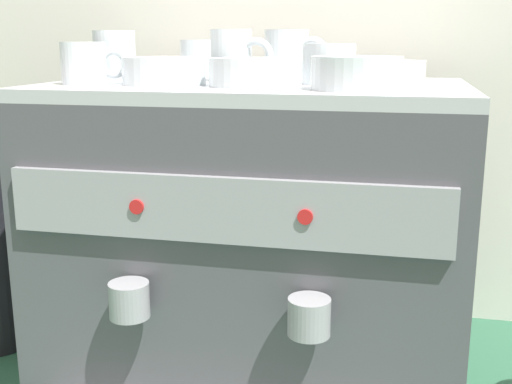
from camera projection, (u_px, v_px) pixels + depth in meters
name	position (u px, v px, depth m)	size (l,w,h in m)	color
ground_plane	(256.00, 367.00, 1.13)	(4.00, 4.00, 0.00)	#28563D
tiled_backsplash_wall	(290.00, 38.00, 1.30)	(2.80, 0.03, 1.14)	silver
espresso_machine	(255.00, 234.00, 1.07)	(0.66, 0.53, 0.50)	#4C4C51
ceramic_cup_0	(114.00, 56.00, 1.06)	(0.10, 0.09, 0.08)	silver
ceramic_cup_1	(198.00, 59.00, 1.12)	(0.08, 0.09, 0.07)	silver
ceramic_cup_2	(330.00, 64.00, 0.98)	(0.08, 0.12, 0.06)	silver
ceramic_cup_3	(234.00, 56.00, 1.03)	(0.11, 0.07, 0.08)	silver
ceramic_cup_4	(289.00, 54.00, 1.12)	(0.12, 0.08, 0.08)	silver
ceramic_cup_5	(86.00, 63.00, 0.98)	(0.10, 0.07, 0.06)	silver
ceramic_bowl_0	(248.00, 73.00, 0.93)	(0.12, 0.12, 0.04)	silver
ceramic_bowl_1	(356.00, 74.00, 0.87)	(0.12, 0.12, 0.04)	silver
ceramic_bowl_2	(164.00, 72.00, 0.97)	(0.13, 0.13, 0.04)	silver
ceramic_bowl_3	(389.00, 72.00, 1.04)	(0.11, 0.11, 0.03)	silver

